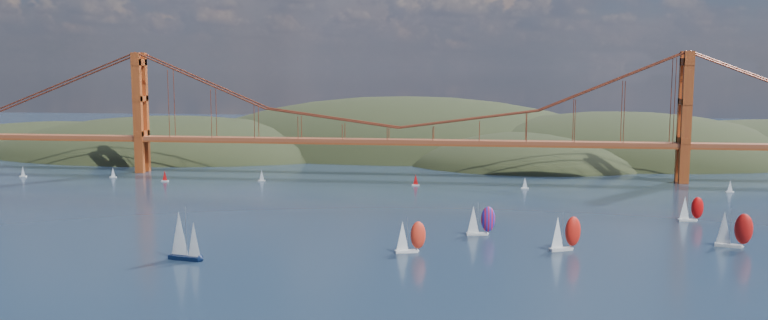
{
  "coord_description": "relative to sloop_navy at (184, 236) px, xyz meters",
  "views": [
    {
      "loc": [
        37.52,
        -146.16,
        48.19
      ],
      "look_at": [
        5.41,
        90.0,
        18.71
      ],
      "focal_mm": 35.0,
      "sensor_mm": 36.0,
      "label": 1
    }
  ],
  "objects": [
    {
      "name": "distant_boat_3",
      "position": [
        -19.52,
        130.19,
        -3.63
      ],
      "size": [
        3.0,
        2.0,
        4.7
      ],
      "color": "silver",
      "rests_on": "ground"
    },
    {
      "name": "distant_boat_1",
      "position": [
        -87.45,
        131.14,
        -3.63
      ],
      "size": [
        3.0,
        2.0,
        4.7
      ],
      "color": "silver",
      "rests_on": "ground"
    },
    {
      "name": "distant_boat_0",
      "position": [
        -128.35,
        128.07,
        -3.63
      ],
      "size": [
        3.0,
        2.0,
        4.7
      ],
      "color": "silver",
      "rests_on": "ground"
    },
    {
      "name": "sloop_navy",
      "position": [
        0.0,
        0.0,
        0.0
      ],
      "size": [
        9.16,
        5.78,
        13.69
      ],
      "rotation": [
        0.0,
        0.0,
        -0.2
      ],
      "color": "black",
      "rests_on": "ground"
    },
    {
      "name": "distant_boat_8",
      "position": [
        90.92,
        124.14,
        -3.63
      ],
      "size": [
        3.0,
        2.0,
        4.7
      ],
      "color": "silver",
      "rests_on": "ground"
    },
    {
      "name": "racer_1",
      "position": [
        96.23,
        22.84,
        -1.22
      ],
      "size": [
        9.1,
        6.46,
        10.21
      ],
      "rotation": [
        0.0,
        0.0,
        0.43
      ],
      "color": "silver",
      "rests_on": "ground"
    },
    {
      "name": "distant_boat_2",
      "position": [
        -60.14,
        123.64,
        -3.63
      ],
      "size": [
        3.0,
        2.0,
        4.7
      ],
      "color": "silver",
      "rests_on": "ground"
    },
    {
      "name": "headlands",
      "position": [
        82.3,
        248.58,
        -18.5
      ],
      "size": [
        725.0,
        225.0,
        96.0
      ],
      "color": "black",
      "rests_on": "ground"
    },
    {
      "name": "racer_3",
      "position": [
        139.54,
        67.15,
        -1.89
      ],
      "size": [
        7.75,
        3.45,
        8.78
      ],
      "rotation": [
        0.0,
        0.0,
        0.1
      ],
      "color": "silver",
      "rests_on": "ground"
    },
    {
      "name": "ground",
      "position": [
        37.35,
        -29.71,
        -6.04
      ],
      "size": [
        1200.0,
        1200.0,
        0.0
      ],
      "primitive_type": "plane",
      "color": "black",
      "rests_on": "ground"
    },
    {
      "name": "distant_boat_9",
      "position": [
        46.89,
        126.44,
        -3.63
      ],
      "size": [
        3.0,
        2.0,
        4.7
      ],
      "color": "silver",
      "rests_on": "ground"
    },
    {
      "name": "bridge",
      "position": [
        35.61,
        150.29,
        26.19
      ],
      "size": [
        552.0,
        12.0,
        55.0
      ],
      "color": "brown",
      "rests_on": "ground"
    },
    {
      "name": "racer_0",
      "position": [
        55.77,
        15.03,
        -1.64
      ],
      "size": [
        8.33,
        5.15,
        9.32
      ],
      "rotation": [
        0.0,
        0.0,
        0.31
      ],
      "color": "white",
      "rests_on": "ground"
    },
    {
      "name": "distant_boat_4",
      "position": [
        169.34,
        125.85,
        -3.63
      ],
      "size": [
        3.0,
        2.0,
        4.7
      ],
      "color": "silver",
      "rests_on": "ground"
    },
    {
      "name": "racer_2",
      "position": [
        141.59,
        32.55,
        -0.99
      ],
      "size": [
        9.54,
        5.65,
        10.69
      ],
      "rotation": [
        0.0,
        0.0,
        -0.28
      ],
      "color": "silver",
      "rests_on": "ground"
    },
    {
      "name": "racer_rwb",
      "position": [
        73.89,
        38.22,
        -1.54
      ],
      "size": [
        8.46,
        4.12,
        9.53
      ],
      "rotation": [
        0.0,
        0.0,
        0.15
      ],
      "color": "silver",
      "rests_on": "ground"
    }
  ]
}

